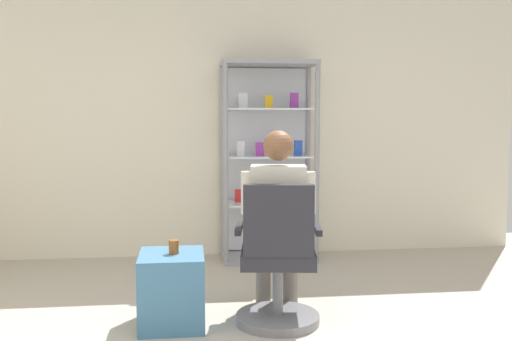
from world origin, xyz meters
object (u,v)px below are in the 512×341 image
Objects in this scene: tea_glass at (174,247)px; storage_crate at (172,290)px; display_cabinet_main at (268,160)px; seated_shopkeeper at (278,215)px; office_chair at (278,267)px.

storage_crate is at bearing 177.43° from tea_glass.
seated_shopkeeper is (-0.16, -1.66, -0.25)m from display_cabinet_main.
seated_shopkeeper is 0.73m from tea_glass.
display_cabinet_main is at bearing 84.37° from seated_shopkeeper.
office_chair reaches higher than storage_crate.
display_cabinet_main reaches higher than seated_shopkeeper.
storage_crate is at bearing 171.99° from office_chair.
seated_shopkeeper is at bearing 82.04° from office_chair.
office_chair is 1.99× the size of storage_crate.
tea_glass is at bearing -116.59° from display_cabinet_main.
display_cabinet_main is at bearing 84.16° from office_chair.
seated_shopkeeper reaches higher than storage_crate.
seated_shopkeeper reaches higher than tea_glass.
display_cabinet_main reaches higher than office_chair.
office_chair is 0.72m from storage_crate.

